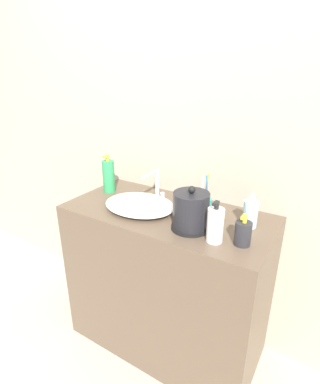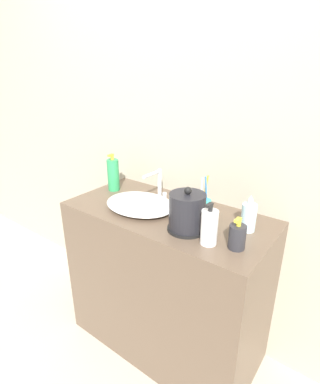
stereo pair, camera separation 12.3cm
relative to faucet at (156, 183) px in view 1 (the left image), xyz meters
name	(u,v)px [view 1 (the left image)]	position (x,y,z in m)	size (l,w,h in m)	color
ground_plane	(142,371)	(0.13, -0.37, -0.98)	(12.00, 12.00, 0.00)	#BCB29E
wall_back	(194,122)	(0.13, 0.18, 0.32)	(6.00, 0.04, 2.60)	#ADA38E
vanity_counter	(166,281)	(0.13, -0.11, -0.54)	(1.08, 0.52, 0.88)	brown
sink_basin	(140,205)	(-0.01, -0.15, -0.07)	(0.39, 0.30, 0.05)	white
faucet	(156,183)	(0.00, 0.00, 0.00)	(0.06, 0.15, 0.17)	silver
electric_kettle	(191,212)	(0.32, -0.20, -0.02)	(0.18, 0.18, 0.21)	black
toothbrush_cup	(204,206)	(0.31, -0.05, -0.05)	(0.08, 0.08, 0.22)	teal
lotion_bottle	(109,176)	(-0.30, -0.05, 0.00)	(0.07, 0.07, 0.23)	#2D9956
shampoo_bottle	(243,233)	(0.56, -0.21, -0.04)	(0.07, 0.07, 0.14)	#28282D
mouthwash_bottle	(250,213)	(0.54, -0.04, -0.03)	(0.07, 0.07, 0.17)	silver
hand_cream_bottle	(215,225)	(0.45, -0.25, -0.02)	(0.07, 0.07, 0.19)	white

